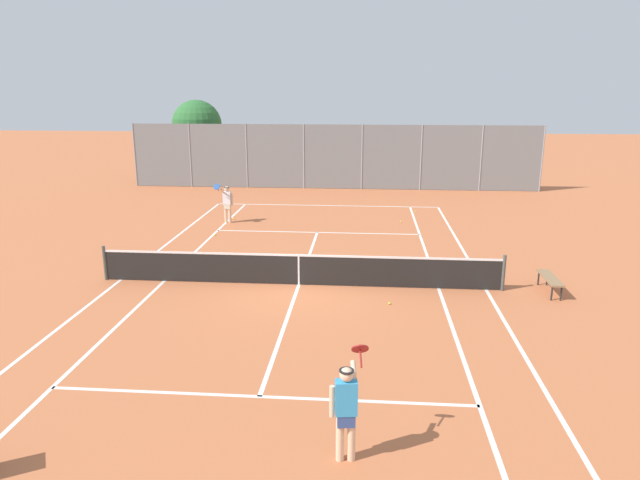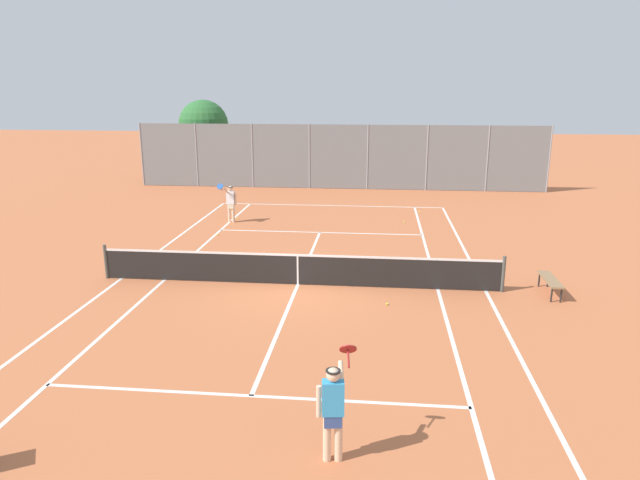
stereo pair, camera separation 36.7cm
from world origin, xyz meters
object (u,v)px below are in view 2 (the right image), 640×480
courtside_bench (550,281)px  tennis_net (298,268)px  player_near_side (333,407)px  loose_tennis_ball_0 (218,234)px  tree_behind_left (204,127)px  loose_tennis_ball_4 (420,212)px  loose_tennis_ball_5 (387,304)px  loose_tennis_ball_2 (404,222)px  loose_tennis_ball_3 (237,218)px  player_far_left (231,201)px

courtside_bench → tennis_net: bearing=179.5°
tennis_net → courtside_bench: 7.25m
tennis_net → courtside_bench: size_ratio=8.00×
player_near_side → loose_tennis_ball_0: (-5.72, 13.68, -0.89)m
tree_behind_left → player_near_side: bearing=-69.4°
loose_tennis_ball_0 → loose_tennis_ball_4: same height
loose_tennis_ball_5 → loose_tennis_ball_2: bearing=85.0°
courtside_bench → player_near_side: bearing=-124.4°
loose_tennis_ball_0 → loose_tennis_ball_5: bearing=-46.1°
loose_tennis_ball_3 → courtside_bench: size_ratio=0.04×
loose_tennis_ball_2 → loose_tennis_ball_4: same height
player_near_side → tree_behind_left: tree_behind_left is taller
loose_tennis_ball_4 → loose_tennis_ball_5: size_ratio=1.00×
loose_tennis_ball_2 → tree_behind_left: (-12.03, 10.57, 3.33)m
player_near_side → courtside_bench: (5.54, 8.09, -0.52)m
loose_tennis_ball_0 → tree_behind_left: bearing=108.5°
loose_tennis_ball_4 → tree_behind_left: size_ratio=0.01×
loose_tennis_ball_2 → loose_tennis_ball_5: same height
player_near_side → loose_tennis_ball_0: size_ratio=26.88×
loose_tennis_ball_3 → tree_behind_left: tree_behind_left is taller
loose_tennis_ball_4 → loose_tennis_ball_2: bearing=-110.0°
player_near_side → loose_tennis_ball_2: (1.79, 16.64, -0.89)m
courtside_bench → loose_tennis_ball_3: bearing=142.7°
player_far_left → loose_tennis_ball_5: size_ratio=26.88×
player_far_left → loose_tennis_ball_0: player_far_left is taller
loose_tennis_ball_0 → tree_behind_left: tree_behind_left is taller
player_far_left → loose_tennis_ball_2: 7.62m
player_far_left → loose_tennis_ball_4: player_far_left is taller
loose_tennis_ball_0 → loose_tennis_ball_4: bearing=31.9°
loose_tennis_ball_2 → loose_tennis_ball_3: same height
loose_tennis_ball_4 → tree_behind_left: 15.68m
loose_tennis_ball_5 → tree_behind_left: 23.55m
player_near_side → loose_tennis_ball_2: size_ratio=26.88×
loose_tennis_ball_3 → tennis_net: bearing=-65.1°
loose_tennis_ball_0 → loose_tennis_ball_2: (7.51, 2.97, 0.00)m
loose_tennis_ball_2 → courtside_bench: (3.75, -8.55, 0.38)m
tree_behind_left → tennis_net: bearing=-65.9°
tennis_net → player_near_side: player_near_side is taller
loose_tennis_ball_0 → loose_tennis_ball_3: 2.93m
loose_tennis_ball_2 → tree_behind_left: 16.36m
player_near_side → loose_tennis_ball_4: (2.60, 18.86, -0.89)m
loose_tennis_ball_0 → loose_tennis_ball_2: size_ratio=1.00×
loose_tennis_ball_4 → tree_behind_left: tree_behind_left is taller
player_near_side → courtside_bench: player_near_side is taller
player_far_left → loose_tennis_ball_3: player_far_left is taller
player_near_side → loose_tennis_ball_5: 6.88m
loose_tennis_ball_5 → loose_tennis_ball_4: bearing=82.2°
loose_tennis_ball_4 → courtside_bench: size_ratio=0.04×
loose_tennis_ball_3 → tree_behind_left: 12.04m
tennis_net → player_near_side: size_ratio=6.76×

